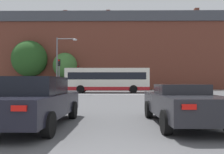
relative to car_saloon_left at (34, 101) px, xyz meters
name	(u,v)px	position (x,y,z in m)	size (l,w,h in m)	color
stop_line_strip	(113,94)	(2.35, 17.60, -0.77)	(9.64, 0.30, 0.01)	silver
far_pavement	(113,90)	(2.35, 30.26, -0.77)	(70.71, 2.50, 0.01)	gray
brick_civic_building	(108,54)	(1.14, 40.64, 6.70)	(48.64, 13.84, 17.45)	brown
car_saloon_left	(34,101)	(0.00, 0.00, 0.00)	(2.14, 4.59, 1.51)	black
car_roadster_right	(182,103)	(4.65, 0.29, -0.10)	(1.94, 4.35, 1.28)	#232328
bus_crossing_lead	(107,80)	(1.57, 21.80, 0.93)	(10.71, 2.69, 3.16)	silver
traffic_light_far_left	(78,74)	(-3.49, 29.28, 1.99)	(0.26, 0.31, 4.10)	slate
traffic_light_near_left	(59,71)	(-3.86, 18.27, 1.94)	(0.26, 0.31, 4.02)	slate
street_lamp_junction	(61,59)	(-3.80, 18.81, 3.36)	(2.44, 0.36, 6.63)	slate
pedestrian_waiting	(124,85)	(4.15, 30.06, 0.17)	(0.34, 0.45, 1.61)	#333851
tree_by_building	(30,59)	(-13.00, 32.90, 4.89)	(6.30, 6.30, 8.97)	#4C3823
tree_kerbside	(65,65)	(-6.54, 33.12, 3.70)	(4.38, 4.38, 6.78)	#4C3823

